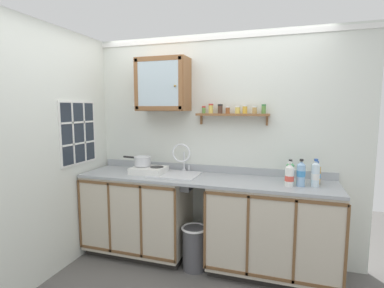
{
  "coord_description": "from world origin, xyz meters",
  "views": [
    {
      "loc": [
        0.83,
        -2.48,
        1.68
      ],
      "look_at": [
        -0.16,
        0.56,
        1.29
      ],
      "focal_mm": 27.62,
      "sensor_mm": 36.0,
      "label": 1
    }
  ],
  "objects_px": {
    "bottle_water_clear_3": "(315,174)",
    "wall_cabinet": "(163,85)",
    "bottle_water_blue_1": "(301,174)",
    "bottle_opaque_white_4": "(289,176)",
    "sink": "(176,175)",
    "saucepan": "(142,161)",
    "bottle_soda_green_2": "(290,172)",
    "hot_plate_stove": "(149,170)",
    "trash_bin": "(194,247)",
    "bottle_juice_amber_0": "(317,174)"
  },
  "relations": [
    {
      "from": "sink",
      "to": "hot_plate_stove",
      "type": "bearing_deg",
      "value": -172.18
    },
    {
      "from": "wall_cabinet",
      "to": "bottle_soda_green_2",
      "type": "bearing_deg",
      "value": -3.31
    },
    {
      "from": "bottle_water_blue_1",
      "to": "trash_bin",
      "type": "bearing_deg",
      "value": -174.86
    },
    {
      "from": "hot_plate_stove",
      "to": "bottle_juice_amber_0",
      "type": "bearing_deg",
      "value": 3.0
    },
    {
      "from": "bottle_soda_green_2",
      "to": "bottle_water_clear_3",
      "type": "relative_size",
      "value": 0.87
    },
    {
      "from": "sink",
      "to": "bottle_water_clear_3",
      "type": "bearing_deg",
      "value": -2.82
    },
    {
      "from": "saucepan",
      "to": "bottle_water_blue_1",
      "type": "relative_size",
      "value": 1.4
    },
    {
      "from": "saucepan",
      "to": "wall_cabinet",
      "type": "xyz_separation_m",
      "value": [
        0.21,
        0.13,
        0.85
      ]
    },
    {
      "from": "bottle_water_blue_1",
      "to": "saucepan",
      "type": "bearing_deg",
      "value": 177.5
    },
    {
      "from": "bottle_water_blue_1",
      "to": "wall_cabinet",
      "type": "relative_size",
      "value": 0.44
    },
    {
      "from": "bottle_soda_green_2",
      "to": "bottle_water_clear_3",
      "type": "xyz_separation_m",
      "value": [
        0.22,
        -0.09,
        0.01
      ]
    },
    {
      "from": "sink",
      "to": "hot_plate_stove",
      "type": "height_order",
      "value": "sink"
    },
    {
      "from": "bottle_opaque_white_4",
      "to": "saucepan",
      "type": "bearing_deg",
      "value": 176.2
    },
    {
      "from": "sink",
      "to": "bottle_soda_green_2",
      "type": "xyz_separation_m",
      "value": [
        1.19,
        0.03,
        0.12
      ]
    },
    {
      "from": "bottle_soda_green_2",
      "to": "bottle_water_clear_3",
      "type": "bearing_deg",
      "value": -23.1
    },
    {
      "from": "bottle_juice_amber_0",
      "to": "bottle_opaque_white_4",
      "type": "height_order",
      "value": "bottle_opaque_white_4"
    },
    {
      "from": "bottle_water_blue_1",
      "to": "bottle_soda_green_2",
      "type": "height_order",
      "value": "bottle_water_blue_1"
    },
    {
      "from": "bottle_water_clear_3",
      "to": "wall_cabinet",
      "type": "bearing_deg",
      "value": 173.77
    },
    {
      "from": "hot_plate_stove",
      "to": "bottle_water_blue_1",
      "type": "bearing_deg",
      "value": -1.83
    },
    {
      "from": "sink",
      "to": "bottle_soda_green_2",
      "type": "height_order",
      "value": "sink"
    },
    {
      "from": "sink",
      "to": "saucepan",
      "type": "height_order",
      "value": "sink"
    },
    {
      "from": "saucepan",
      "to": "bottle_opaque_white_4",
      "type": "height_order",
      "value": "bottle_opaque_white_4"
    },
    {
      "from": "bottle_water_blue_1",
      "to": "wall_cabinet",
      "type": "distance_m",
      "value": 1.72
    },
    {
      "from": "hot_plate_stove",
      "to": "bottle_water_clear_3",
      "type": "distance_m",
      "value": 1.72
    },
    {
      "from": "hot_plate_stove",
      "to": "sink",
      "type": "bearing_deg",
      "value": 7.82
    },
    {
      "from": "bottle_water_clear_3",
      "to": "bottle_water_blue_1",
      "type": "bearing_deg",
      "value": -169.43
    },
    {
      "from": "bottle_juice_amber_0",
      "to": "wall_cabinet",
      "type": "relative_size",
      "value": 0.38
    },
    {
      "from": "bottle_soda_green_2",
      "to": "hot_plate_stove",
      "type": "bearing_deg",
      "value": -177.41
    },
    {
      "from": "trash_bin",
      "to": "saucepan",
      "type": "bearing_deg",
      "value": 166.19
    },
    {
      "from": "bottle_water_blue_1",
      "to": "bottle_soda_green_2",
      "type": "distance_m",
      "value": 0.15
    },
    {
      "from": "hot_plate_stove",
      "to": "bottle_juice_amber_0",
      "type": "xyz_separation_m",
      "value": [
        1.74,
        0.09,
        0.06
      ]
    },
    {
      "from": "wall_cabinet",
      "to": "trash_bin",
      "type": "bearing_deg",
      "value": -32.26
    },
    {
      "from": "hot_plate_stove",
      "to": "bottle_water_blue_1",
      "type": "xyz_separation_m",
      "value": [
        1.59,
        -0.05,
        0.08
      ]
    },
    {
      "from": "sink",
      "to": "wall_cabinet",
      "type": "bearing_deg",
      "value": 151.05
    },
    {
      "from": "bottle_juice_amber_0",
      "to": "trash_bin",
      "type": "distance_m",
      "value": 1.44
    },
    {
      "from": "bottle_water_blue_1",
      "to": "bottle_opaque_white_4",
      "type": "distance_m",
      "value": 0.11
    },
    {
      "from": "bottle_opaque_white_4",
      "to": "hot_plate_stove",
      "type": "bearing_deg",
      "value": 176.83
    },
    {
      "from": "bottle_water_blue_1",
      "to": "wall_cabinet",
      "type": "bearing_deg",
      "value": 172.33
    },
    {
      "from": "bottle_water_clear_3",
      "to": "wall_cabinet",
      "type": "relative_size",
      "value": 0.45
    },
    {
      "from": "bottle_water_clear_3",
      "to": "saucepan",
      "type": "bearing_deg",
      "value": 178.43
    },
    {
      "from": "bottle_water_blue_1",
      "to": "trash_bin",
      "type": "xyz_separation_m",
      "value": [
        -1.01,
        -0.09,
        -0.83
      ]
    },
    {
      "from": "wall_cabinet",
      "to": "trash_bin",
      "type": "xyz_separation_m",
      "value": [
        0.46,
        -0.29,
        -1.7
      ]
    },
    {
      "from": "trash_bin",
      "to": "bottle_opaque_white_4",
      "type": "bearing_deg",
      "value": 3.73
    },
    {
      "from": "bottle_opaque_white_4",
      "to": "trash_bin",
      "type": "distance_m",
      "value": 1.23
    },
    {
      "from": "hot_plate_stove",
      "to": "saucepan",
      "type": "distance_m",
      "value": 0.14
    },
    {
      "from": "bottle_soda_green_2",
      "to": "bottle_water_clear_3",
      "type": "height_order",
      "value": "bottle_water_clear_3"
    },
    {
      "from": "bottle_water_clear_3",
      "to": "wall_cabinet",
      "type": "height_order",
      "value": "wall_cabinet"
    },
    {
      "from": "bottle_soda_green_2",
      "to": "wall_cabinet",
      "type": "relative_size",
      "value": 0.39
    },
    {
      "from": "saucepan",
      "to": "bottle_water_clear_3",
      "type": "bearing_deg",
      "value": -1.57
    },
    {
      "from": "bottle_opaque_white_4",
      "to": "bottle_water_clear_3",
      "type": "bearing_deg",
      "value": 13.62
    }
  ]
}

